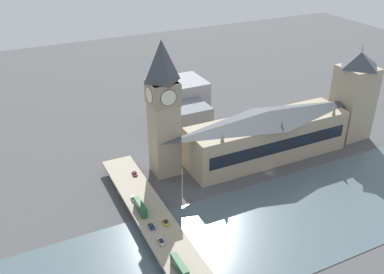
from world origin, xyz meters
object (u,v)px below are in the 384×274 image
Objects in this scene: car_northbound_tail at (152,226)px; car_southbound_extra at (135,173)px; parliament_hall at (268,135)px; clock_tower at (163,107)px; double_decker_bus_mid at (140,207)px; victoria_tower at (354,96)px; road_bridge at (174,251)px; car_southbound_tail at (161,242)px; car_northbound_lead at (166,222)px; car_northbound_mid at (134,199)px; double_decker_bus_lead at (180,267)px.

car_northbound_tail is 42.48m from car_southbound_extra.
parliament_hall is 1.30× the size of clock_tower.
clock_tower reaches higher than double_decker_bus_mid.
road_bridge is at bearing 110.16° from victoria_tower.
parliament_hall is 8.11× the size of double_decker_bus_mid.
victoria_tower is at bearing -72.18° from car_southbound_tail.
car_northbound_lead is at bearing 157.46° from clock_tower.
parliament_hall is 62.66m from clock_tower.
car_northbound_tail is at bearing -178.99° from car_northbound_mid.
double_decker_bus_mid is at bearing 28.36° from car_northbound_lead.
car_northbound_tail reaches higher than road_bridge.
car_northbound_mid is at bearing 159.64° from car_southbound_extra.
car_southbound_extra is (42.06, -0.74, -0.02)m from car_northbound_lead.
car_northbound_lead is (27.62, -6.15, -1.99)m from double_decker_bus_lead.
double_decker_bus_lead is (-74.04, 25.42, -29.05)m from clock_tower.
car_northbound_tail is (-21.61, -0.38, 0.03)m from car_northbound_mid.
road_bridge is 13.07m from double_decker_bus_lead.
double_decker_bus_lead is 40.17m from double_decker_bus_mid.
double_decker_bus_mid is 2.77× the size of car_northbound_tail.
clock_tower is 16.95× the size of car_northbound_mid.
car_northbound_tail is 0.94× the size of car_southbound_tail.
victoria_tower is 157.23m from double_decker_bus_lead.
parliament_hall reaches higher than car_southbound_extra.
car_northbound_tail is at bearing 113.22° from parliament_hall.
double_decker_bus_lead is 2.77× the size of car_southbound_extra.
clock_tower is at bearing -37.55° from double_decker_bus_mid.
car_northbound_mid is at bearing 5.67° from road_bridge.
double_decker_bus_lead is 49.47m from car_northbound_mid.
double_decker_bus_lead is 2.67× the size of car_southbound_tail.
road_bridge is at bearing -172.51° from double_decker_bus_mid.
car_northbound_lead reaches higher than car_southbound_tail.
car_southbound_extra is at bearing 103.22° from clock_tower.
clock_tower is 1.26× the size of victoria_tower.
parliament_hall is at bearing -60.99° from car_southbound_tail.
car_southbound_tail is (-45.95, 142.99, -19.85)m from victoria_tower.
car_northbound_tail is 10.37m from car_southbound_tail.
victoria_tower reaches higher than double_decker_bus_mid.
car_northbound_mid is at bearing 0.73° from car_southbound_tail.
car_southbound_tail is at bearing 107.82° from victoria_tower.
victoria_tower reaches higher than car_southbound_extra.
car_northbound_lead is at bearing -32.07° from car_southbound_tail.
victoria_tower is at bearing -75.32° from car_northbound_lead.
double_decker_bus_mid is 2.72× the size of car_northbound_mid.
double_decker_bus_mid is 12.50m from car_northbound_tail.
victoria_tower is 0.37× the size of road_bridge.
car_northbound_lead is 22.83m from car_northbound_mid.
car_southbound_tail is 52.72m from car_southbound_extra.
car_northbound_tail is at bearing 150.96° from clock_tower.
double_decker_bus_lead is (-63.40, 142.77, -17.84)m from victoria_tower.
double_decker_bus_mid is (-33.87, 26.04, -29.21)m from clock_tower.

